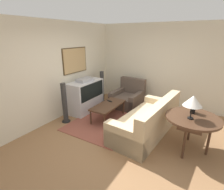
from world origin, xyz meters
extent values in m
plane|color=#8E6642|center=(0.00, 0.00, 0.00)|extent=(12.00, 12.00, 0.00)
cube|color=beige|center=(0.00, 2.13, 1.35)|extent=(12.00, 0.06, 2.70)
cube|color=#4C381E|center=(0.86, 2.08, 1.58)|extent=(1.00, 0.03, 0.76)
cube|color=tan|center=(0.86, 2.07, 1.58)|extent=(0.95, 0.01, 0.71)
cube|color=beige|center=(2.63, 0.00, 1.35)|extent=(0.06, 12.00, 2.70)
cube|color=brown|center=(0.64, 0.75, 0.01)|extent=(2.34, 1.65, 0.01)
cube|color=silver|center=(0.86, 1.74, 0.22)|extent=(1.19, 0.57, 0.44)
cube|color=silver|center=(0.86, 1.74, 0.71)|extent=(1.19, 0.57, 0.54)
cube|color=black|center=(0.86, 1.45, 0.71)|extent=(1.07, 0.01, 0.47)
cube|color=#9E9EA3|center=(0.86, 1.74, 1.02)|extent=(0.53, 0.31, 0.09)
cube|color=#CCB289|center=(0.57, -0.38, 0.22)|extent=(2.27, 1.11, 0.43)
cube|color=#CCB289|center=(0.55, -0.73, 0.65)|extent=(2.21, 0.40, 0.45)
cube|color=#CCB289|center=(1.55, -0.46, 0.30)|extent=(0.32, 0.95, 0.59)
cube|color=#CCB289|center=(-0.40, -0.30, 0.30)|extent=(0.32, 0.95, 0.59)
cube|color=gray|center=(1.05, -0.64, 0.60)|extent=(0.37, 0.15, 0.34)
cube|color=gray|center=(0.06, -0.56, 0.60)|extent=(0.37, 0.15, 0.34)
cube|color=brown|center=(1.83, 0.75, 0.19)|extent=(1.02, 0.94, 0.39)
cube|color=brown|center=(2.24, 0.74, 0.65)|extent=(0.21, 0.91, 0.52)
cube|color=brown|center=(1.85, 1.13, 0.26)|extent=(0.99, 0.20, 0.53)
cube|color=brown|center=(1.82, 0.38, 0.26)|extent=(0.99, 0.20, 0.53)
cube|color=#472D1E|center=(0.70, 0.80, 0.43)|extent=(1.16, 0.54, 0.04)
cylinder|color=#472D1E|center=(0.17, 0.58, 0.20)|extent=(0.04, 0.04, 0.41)
cylinder|color=#472D1E|center=(1.23, 0.58, 0.20)|extent=(0.04, 0.04, 0.41)
cylinder|color=#472D1E|center=(0.17, 1.02, 0.20)|extent=(0.04, 0.04, 0.41)
cylinder|color=#472D1E|center=(1.23, 1.02, 0.20)|extent=(0.04, 0.04, 0.41)
cylinder|color=#472D1E|center=(0.37, -1.42, 0.74)|extent=(1.06, 1.06, 0.04)
cube|color=#472D1E|center=(0.37, -1.42, 0.67)|extent=(0.90, 0.43, 0.08)
cylinder|color=#472D1E|center=(0.00, -1.37, 0.36)|extent=(0.05, 0.05, 0.71)
cylinder|color=#472D1E|center=(0.74, -1.37, 0.36)|extent=(0.05, 0.05, 0.71)
cylinder|color=#472D1E|center=(0.37, -1.77, 0.36)|extent=(0.05, 0.05, 0.71)
cylinder|color=black|center=(0.26, -1.38, 0.77)|extent=(0.11, 0.11, 0.02)
cylinder|color=black|center=(0.26, -1.38, 0.99)|extent=(0.02, 0.02, 0.41)
cone|color=silver|center=(0.26, -1.38, 1.13)|extent=(0.36, 0.36, 0.21)
cube|color=black|center=(0.59, -1.38, 0.87)|extent=(0.14, 0.09, 0.22)
cylinder|color=white|center=(0.59, -1.43, 0.91)|extent=(0.11, 0.01, 0.11)
cube|color=black|center=(0.93, 0.89, 0.46)|extent=(0.08, 0.17, 0.02)
cylinder|color=black|center=(-0.05, 1.73, 0.01)|extent=(0.23, 0.23, 0.02)
cylinder|color=#2D2D2D|center=(-0.05, 1.73, 0.56)|extent=(0.14, 0.14, 1.12)
cylinder|color=black|center=(1.77, 1.73, 0.01)|extent=(0.23, 0.23, 0.02)
cylinder|color=#2D2D2D|center=(1.77, 1.73, 0.56)|extent=(0.14, 0.14, 1.12)
camera|label=1|loc=(-3.18, -1.65, 2.31)|focal=28.00mm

